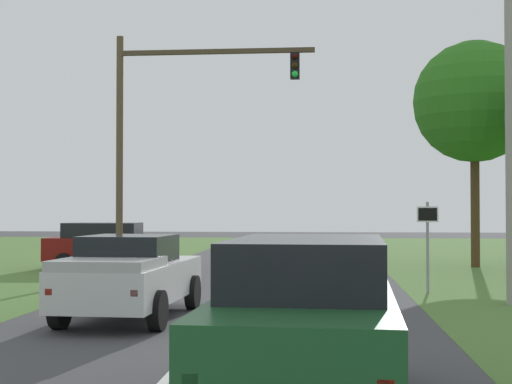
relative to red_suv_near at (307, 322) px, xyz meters
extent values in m
plane|color=#424244|center=(-1.99, 6.80, -1.06)|extent=(120.00, 120.00, 0.00)
cube|color=#194C23|center=(0.00, -0.06, -0.18)|extent=(2.22, 5.00, 1.03)
cube|color=black|center=(0.01, 0.19, 0.65)|extent=(1.89, 3.13, 0.63)
cube|color=red|center=(-0.93, -2.44, -0.13)|extent=(0.14, 0.07, 0.12)
cylinder|color=black|center=(-0.92, 1.51, -0.70)|extent=(0.27, 0.73, 0.72)
cylinder|color=black|center=(1.06, 1.41, -0.70)|extent=(0.27, 0.73, 0.72)
cube|color=silver|center=(-3.95, 7.19, -0.26)|extent=(2.20, 5.22, 0.80)
cube|color=black|center=(-3.96, 6.93, 0.45)|extent=(1.83, 2.02, 0.61)
cube|color=#B8B8B8|center=(-4.01, 5.60, 0.24)|extent=(1.97, 2.03, 0.20)
cube|color=red|center=(-4.86, 4.68, -0.22)|extent=(0.14, 0.07, 0.12)
cube|color=red|center=(-3.23, 4.62, -0.22)|extent=(0.14, 0.07, 0.12)
cylinder|color=black|center=(-4.88, 8.82, -0.66)|extent=(0.27, 0.81, 0.80)
cylinder|color=black|center=(-2.89, 8.74, -0.66)|extent=(0.27, 0.81, 0.80)
cylinder|color=black|center=(-5.00, 5.64, -0.66)|extent=(0.27, 0.81, 0.80)
cylinder|color=black|center=(-3.02, 5.56, -0.66)|extent=(0.27, 0.81, 0.80)
cylinder|color=brown|center=(-6.92, 16.80, 3.16)|extent=(0.24, 0.24, 8.44)
cube|color=#4C3D2B|center=(-3.50, 16.80, 6.78)|extent=(6.84, 0.16, 0.16)
cube|color=black|center=(-0.76, 16.80, 6.23)|extent=(0.32, 0.28, 0.90)
sphere|color=black|center=(-0.76, 16.65, 6.53)|extent=(0.22, 0.22, 0.22)
sphere|color=black|center=(-0.76, 16.65, 6.23)|extent=(0.22, 0.22, 0.22)
sphere|color=#1ED83F|center=(-0.76, 16.65, 5.93)|extent=(0.22, 0.22, 0.22)
cylinder|color=gray|center=(3.14, 12.67, 0.23)|extent=(0.08, 0.08, 2.57)
cube|color=white|center=(3.14, 12.64, 1.16)|extent=(0.60, 0.03, 0.44)
cube|color=black|center=(3.14, 12.63, 1.16)|extent=(0.52, 0.01, 0.36)
cylinder|color=#4C351E|center=(6.36, 22.20, 1.39)|extent=(0.36, 0.36, 4.89)
sphere|color=#2D711D|center=(6.36, 22.20, 5.69)|extent=(4.96, 4.96, 4.96)
cube|color=maroon|center=(-8.24, 20.03, -0.27)|extent=(4.84, 2.05, 0.90)
cube|color=black|center=(-8.48, 20.03, 0.47)|extent=(2.92, 1.77, 0.58)
cube|color=red|center=(-5.86, 19.31, -0.23)|extent=(0.06, 0.14, 0.12)
cube|color=red|center=(-5.90, 20.88, -0.23)|extent=(0.06, 0.14, 0.12)
cylinder|color=black|center=(-9.70, 19.03, -0.72)|extent=(0.69, 0.25, 0.68)
cylinder|color=black|center=(-9.75, 20.96, -0.72)|extent=(0.69, 0.25, 0.68)
cylinder|color=black|center=(-6.73, 19.11, -0.72)|extent=(0.69, 0.25, 0.68)
cylinder|color=black|center=(-6.78, 21.03, -0.72)|extent=(0.69, 0.25, 0.68)
cylinder|color=#9E998E|center=(4.87, 10.28, 3.55)|extent=(0.28, 0.28, 9.22)
camera|label=1|loc=(0.19, -8.69, 1.32)|focal=52.18mm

